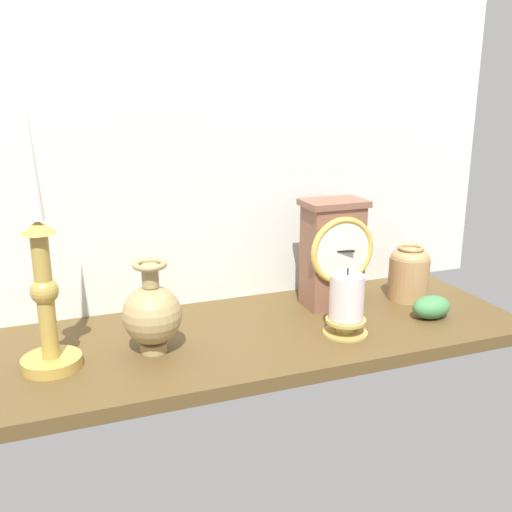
% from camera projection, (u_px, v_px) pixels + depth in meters
% --- Properties ---
extents(ground_plane, '(1.00, 0.36, 0.02)m').
position_uv_depth(ground_plane, '(253.00, 337.00, 1.09)').
color(ground_plane, brown).
extents(back_wall, '(1.20, 0.02, 0.65)m').
position_uv_depth(back_wall, '(219.00, 140.00, 1.16)').
color(back_wall, silver).
rests_on(back_wall, ground_plane).
extents(mantel_clock, '(0.13, 0.09, 0.21)m').
position_uv_depth(mantel_clock, '(333.00, 253.00, 1.17)').
color(mantel_clock, brown).
rests_on(mantel_clock, ground_plane).
extents(candlestick_tall_left, '(0.09, 0.09, 0.42)m').
position_uv_depth(candlestick_tall_left, '(44.00, 285.00, 0.91)').
color(candlestick_tall_left, '#B1913E').
rests_on(candlestick_tall_left, ground_plane).
extents(brass_vase_bulbous, '(0.10, 0.10, 0.16)m').
position_uv_depth(brass_vase_bulbous, '(152.00, 313.00, 0.98)').
color(brass_vase_bulbous, tan).
rests_on(brass_vase_bulbous, ground_plane).
extents(brass_vase_jar, '(0.08, 0.08, 0.11)m').
position_uv_depth(brass_vase_jar, '(409.00, 271.00, 1.23)').
color(brass_vase_jar, '#AE8452').
rests_on(brass_vase_jar, ground_plane).
extents(pillar_candle_front, '(0.08, 0.08, 0.12)m').
position_uv_depth(pillar_candle_front, '(346.00, 305.00, 1.06)').
color(pillar_candle_front, tan).
rests_on(pillar_candle_front, ground_plane).
extents(ivy_sprig, '(0.08, 0.05, 0.04)m').
position_uv_depth(ivy_sprig, '(431.00, 307.00, 1.14)').
color(ivy_sprig, '#418147').
rests_on(ivy_sprig, ground_plane).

